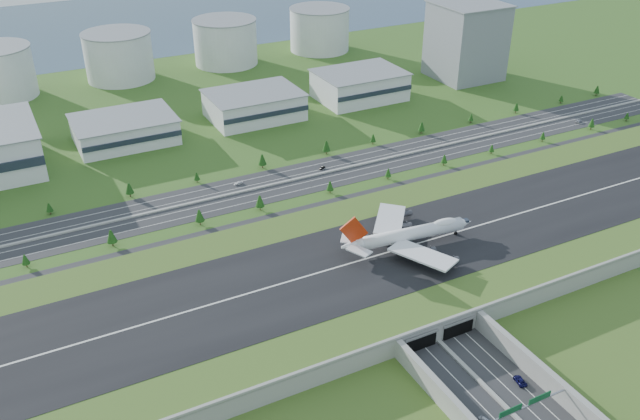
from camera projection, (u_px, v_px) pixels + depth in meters
name	position (u px, v px, depth m)	size (l,w,h in m)	color
ground	(370.00, 273.00, 291.67)	(1200.00, 1200.00, 0.00)	#235019
airfield_deck	(370.00, 266.00, 289.58)	(520.00, 100.00, 9.20)	gray
sign_gantry_near	(524.00, 408.00, 214.70)	(38.70, 0.70, 9.80)	gray
north_expressway	(279.00, 184.00, 365.16)	(560.00, 36.00, 0.12)	#28282B
tree_row	(275.00, 176.00, 363.22)	(505.93, 48.74, 8.49)	#3D2819
hangar_mid_a	(125.00, 130.00, 411.10)	(58.00, 42.00, 15.00)	silver
hangar_mid_b	(254.00, 105.00, 444.48)	(58.00, 42.00, 17.00)	silver
hangar_mid_c	(360.00, 85.00, 475.86)	(58.00, 42.00, 19.00)	silver
office_tower	(466.00, 41.00, 508.71)	(46.00, 46.00, 55.00)	gray
fuel_tank_b	(119.00, 56.00, 509.00)	(50.00, 50.00, 35.00)	silver
fuel_tank_c	(225.00, 42.00, 542.86)	(50.00, 50.00, 35.00)	silver
fuel_tank_d	(320.00, 30.00, 576.73)	(50.00, 50.00, 35.00)	silver
bay_water	(118.00, 24.00, 663.10)	(1200.00, 260.00, 0.06)	#334D62
boeing_747	(408.00, 234.00, 293.81)	(64.06, 60.25, 19.83)	white
car_2	(520.00, 381.00, 233.73)	(2.74, 5.94, 1.65)	#0C0C3C
car_5	(322.00, 168.00, 380.48)	(1.47, 4.22, 1.39)	black
car_6	(579.00, 121.00, 440.72)	(2.67, 5.79, 1.61)	silver
car_7	(238.00, 183.00, 363.93)	(2.02, 4.98, 1.44)	white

